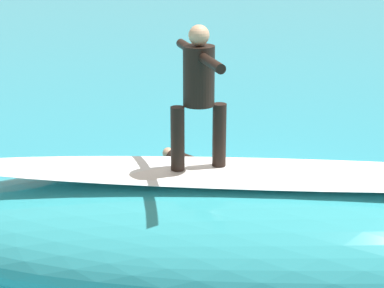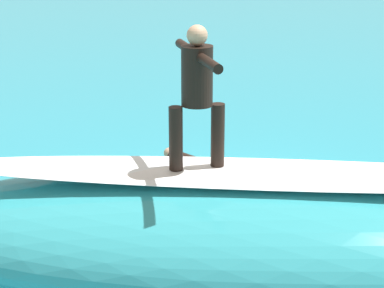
{
  "view_description": "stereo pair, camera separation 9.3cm",
  "coord_description": "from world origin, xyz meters",
  "px_view_note": "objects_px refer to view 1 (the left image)",
  "views": [
    {
      "loc": [
        -1.75,
        10.32,
        4.55
      ],
      "look_at": [
        0.64,
        0.87,
        1.31
      ],
      "focal_mm": 63.08,
      "sensor_mm": 36.0,
      "label": 1
    },
    {
      "loc": [
        -1.84,
        10.3,
        4.55
      ],
      "look_at": [
        0.64,
        0.87,
        1.31
      ],
      "focal_mm": 63.08,
      "sensor_mm": 36.0,
      "label": 2
    }
  ],
  "objects_px": {
    "surfer_riding": "(199,87)",
    "surfboard_riding": "(199,171)",
    "surfboard_paddling": "(188,172)",
    "surfer_paddling": "(193,165)"
  },
  "relations": [
    {
      "from": "surfer_riding",
      "to": "surfer_paddling",
      "type": "distance_m",
      "value": 4.87
    },
    {
      "from": "surfboard_riding",
      "to": "surfboard_paddling",
      "type": "relative_size",
      "value": 0.92
    },
    {
      "from": "surfer_riding",
      "to": "surfer_paddling",
      "type": "height_order",
      "value": "surfer_riding"
    },
    {
      "from": "surfer_riding",
      "to": "surfboard_paddling",
      "type": "bearing_deg",
      "value": -103.74
    },
    {
      "from": "surfer_riding",
      "to": "surfboard_riding",
      "type": "bearing_deg",
      "value": 0.0
    },
    {
      "from": "surfboard_paddling",
      "to": "surfer_paddling",
      "type": "relative_size",
      "value": 1.34
    },
    {
      "from": "surfboard_riding",
      "to": "surfboard_paddling",
      "type": "bearing_deg",
      "value": -103.74
    },
    {
      "from": "surfboard_riding",
      "to": "surfer_paddling",
      "type": "bearing_deg",
      "value": -105.03
    },
    {
      "from": "surfboard_riding",
      "to": "surfboard_paddling",
      "type": "xyz_separation_m",
      "value": [
        1.2,
        -4.1,
        -1.64
      ]
    },
    {
      "from": "surfer_paddling",
      "to": "surfboard_riding",
      "type": "bearing_deg",
      "value": 135.86
    }
  ]
}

